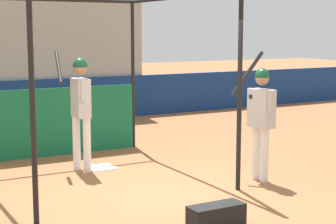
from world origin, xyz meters
name	(u,v)px	position (x,y,z in m)	size (l,w,h in m)	color
ground_plane	(164,198)	(0.00, 0.00, 0.00)	(60.00, 60.00, 0.00)	#935B38
outfield_wall	(27,103)	(0.00, 7.12, 0.56)	(24.00, 0.12, 1.12)	navy
bleacher_section	(6,58)	(0.00, 9.18, 1.60)	(6.50, 4.00, 3.20)	#9E9E99
batting_cage	(73,91)	(-0.36, 2.67, 1.29)	(3.11, 3.65, 2.94)	black
home_plate	(102,167)	(-0.10, 2.05, 0.01)	(0.44, 0.44, 0.02)	white
player_batter	(80,102)	(-0.46, 2.05, 1.17)	(0.51, 0.89, 2.02)	white
player_waiting	(261,113)	(1.78, 0.09, 1.07)	(0.51, 0.73, 2.03)	white
equipment_bag	(216,216)	(-0.03, -1.37, 0.14)	(0.70, 0.28, 0.28)	black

